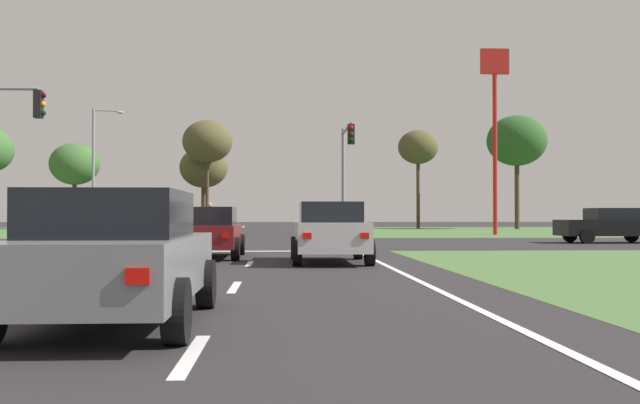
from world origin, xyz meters
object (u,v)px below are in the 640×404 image
(treeline_second, at_px, (75,164))
(treeline_fifth, at_px, (418,148))
(car_blue_eighth, at_px, (158,223))
(car_teal_second, at_px, (186,221))
(street_lamp_third, at_px, (96,163))
(car_black_sixth, at_px, (611,225))
(treeline_sixth, at_px, (517,141))
(car_maroon_fifth, at_px, (208,232))
(car_grey_fourth, at_px, (114,256))
(fastfood_pole_sign, at_px, (495,99))
(treeline_third, at_px, (207,142))
(treeline_fourth, at_px, (204,168))
(car_white_third, at_px, (202,220))
(car_silver_seventh, at_px, (330,232))
(traffic_signal_far_right, at_px, (346,161))

(treeline_second, relative_size, treeline_fifth, 0.84)
(car_blue_eighth, distance_m, treeline_second, 28.60)
(car_teal_second, distance_m, treeline_fifth, 26.40)
(street_lamp_third, relative_size, treeline_second, 1.14)
(car_black_sixth, bearing_deg, treeline_second, 43.84)
(treeline_sixth, bearing_deg, car_maroon_fifth, -118.44)
(street_lamp_third, bearing_deg, car_grey_fourth, -75.73)
(fastfood_pole_sign, bearing_deg, treeline_second, 147.22)
(car_blue_eighth, distance_m, treeline_third, 26.29)
(car_black_sixth, bearing_deg, treeline_fourth, 30.09)
(car_white_third, bearing_deg, treeline_sixth, -176.63)
(fastfood_pole_sign, xyz_separation_m, treeline_fifth, (-0.79, 21.67, -1.08))
(street_lamp_third, distance_m, treeline_third, 15.33)
(car_silver_seventh, bearing_deg, street_lamp_third, 113.28)
(car_teal_second, height_order, car_silver_seventh, car_teal_second)
(car_black_sixth, height_order, car_blue_eighth, car_black_sixth)
(car_black_sixth, height_order, treeline_second, treeline_second)
(car_teal_second, distance_m, treeline_third, 16.86)
(car_maroon_fifth, bearing_deg, fastfood_pole_sign, 57.07)
(treeline_second, relative_size, treeline_fourth, 1.00)
(car_grey_fourth, height_order, car_black_sixth, car_black_sixth)
(traffic_signal_far_right, relative_size, treeline_third, 0.60)
(car_maroon_fifth, height_order, treeline_second, treeline_second)
(street_lamp_third, bearing_deg, treeline_fourth, 71.74)
(car_black_sixth, xyz_separation_m, car_silver_seventh, (-13.37, -12.72, 0.01))
(treeline_second, distance_m, treeline_third, 11.99)
(car_maroon_fifth, distance_m, car_silver_seventh, 4.11)
(car_black_sixth, bearing_deg, treeline_fifth, 3.01)
(treeline_third, relative_size, treeline_fifth, 1.07)
(car_black_sixth, bearing_deg, traffic_signal_far_right, 65.33)
(car_teal_second, distance_m, fastfood_pole_sign, 22.07)
(treeline_fifth, bearing_deg, treeline_fourth, 173.31)
(fastfood_pole_sign, bearing_deg, treeline_fifth, 92.08)
(car_black_sixth, distance_m, traffic_signal_far_right, 12.88)
(car_teal_second, height_order, car_black_sixth, car_teal_second)
(fastfood_pole_sign, bearing_deg, treeline_third, 134.81)
(car_black_sixth, distance_m, car_blue_eighth, 23.07)
(car_white_third, bearing_deg, car_maroon_fifth, 96.30)
(treeline_fifth, relative_size, treeline_sixth, 0.90)
(car_white_third, relative_size, treeline_fifth, 0.48)
(car_white_third, relative_size, street_lamp_third, 0.51)
(car_black_sixth, relative_size, treeline_fourth, 0.59)
(car_maroon_fifth, xyz_separation_m, car_silver_seventh, (3.38, -2.33, 0.05))
(fastfood_pole_sign, relative_size, treeline_fourth, 1.53)
(treeline_sixth, bearing_deg, fastfood_pole_sign, -112.06)
(treeline_third, bearing_deg, car_grey_fourth, -85.33)
(car_blue_eighth, bearing_deg, treeline_fifth, -126.08)
(traffic_signal_far_right, bearing_deg, treeline_sixth, 56.90)
(car_grey_fourth, bearing_deg, treeline_second, 105.96)
(car_grey_fourth, distance_m, treeline_sixth, 60.90)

